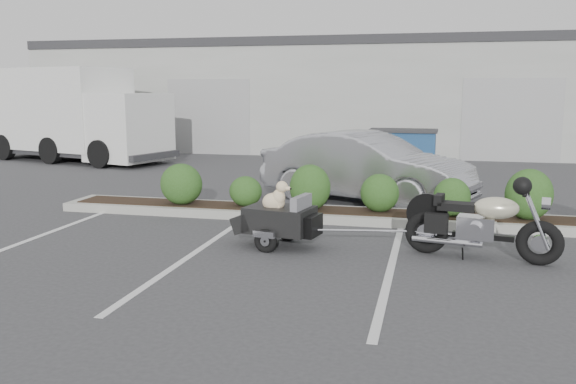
% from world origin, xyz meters
% --- Properties ---
extents(ground, '(90.00, 90.00, 0.00)m').
position_xyz_m(ground, '(0.00, 0.00, 0.00)').
color(ground, '#38383A').
rests_on(ground, ground).
extents(planter_kerb, '(12.00, 1.00, 0.15)m').
position_xyz_m(planter_kerb, '(1.00, 2.20, 0.07)').
color(planter_kerb, '#9E9E93').
rests_on(planter_kerb, ground).
extents(building, '(26.00, 10.00, 4.00)m').
position_xyz_m(building, '(0.00, 17.00, 2.00)').
color(building, '#9EA099').
rests_on(building, ground).
extents(motorcycle, '(2.04, 0.85, 1.18)m').
position_xyz_m(motorcycle, '(2.32, 0.12, 0.47)').
color(motorcycle, black).
rests_on(motorcycle, ground).
extents(pet_trailer, '(1.66, 0.94, 0.97)m').
position_xyz_m(pet_trailer, '(-0.46, 0.15, 0.41)').
color(pet_trailer, black).
rests_on(pet_trailer, ground).
extents(sedan, '(4.51, 2.96, 1.40)m').
position_xyz_m(sedan, '(0.37, 4.01, 0.70)').
color(sedan, '#B3B4BB').
rests_on(sedan, ground).
extents(dumpster, '(1.83, 1.27, 1.19)m').
position_xyz_m(dumpster, '(0.87, 8.43, 0.60)').
color(dumpster, navy).
rests_on(dumpster, ground).
extents(delivery_truck, '(6.66, 3.67, 2.90)m').
position_xyz_m(delivery_truck, '(-9.25, 9.09, 1.40)').
color(delivery_truck, silver).
rests_on(delivery_truck, ground).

